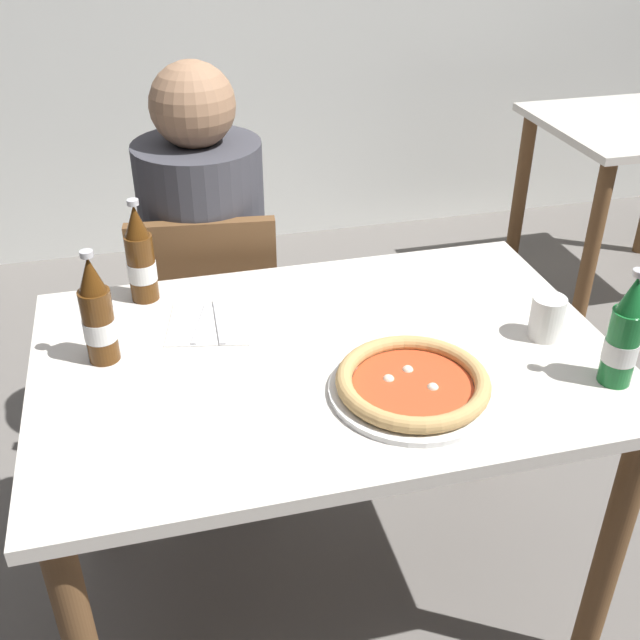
# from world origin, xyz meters

# --- Properties ---
(ground_plane) EXTENTS (8.00, 8.00, 0.00)m
(ground_plane) POSITION_xyz_m (0.00, 0.00, 0.00)
(ground_plane) COLOR slate
(dining_table_main) EXTENTS (1.20, 0.80, 0.75)m
(dining_table_main) POSITION_xyz_m (0.00, 0.00, 0.64)
(dining_table_main) COLOR silver
(dining_table_main) RESTS_ON ground_plane
(chair_behind_table) EXTENTS (0.44, 0.44, 0.85)m
(chair_behind_table) POSITION_xyz_m (-0.19, 0.61, 0.48)
(chair_behind_table) COLOR brown
(chair_behind_table) RESTS_ON ground_plane
(diner_seated) EXTENTS (0.34, 0.34, 1.21)m
(diner_seated) POSITION_xyz_m (-0.18, 0.66, 0.58)
(diner_seated) COLOR #2D3342
(diner_seated) RESTS_ON ground_plane
(dining_table_background) EXTENTS (0.80, 0.70, 0.75)m
(dining_table_background) POSITION_xyz_m (1.63, 1.26, 0.59)
(dining_table_background) COLOR silver
(dining_table_background) RESTS_ON ground_plane
(pizza_margherita_near) EXTENTS (0.32, 0.32, 0.04)m
(pizza_margherita_near) POSITION_xyz_m (0.13, -0.17, 0.77)
(pizza_margherita_near) COLOR white
(pizza_margherita_near) RESTS_ON dining_table_main
(beer_bottle_left) EXTENTS (0.07, 0.07, 0.25)m
(beer_bottle_left) POSITION_xyz_m (0.53, -0.23, 0.85)
(beer_bottle_left) COLOR #196B2D
(beer_bottle_left) RESTS_ON dining_table_main
(beer_bottle_center) EXTENTS (0.07, 0.07, 0.25)m
(beer_bottle_center) POSITION_xyz_m (-0.35, 0.32, 0.85)
(beer_bottle_center) COLOR #512D0F
(beer_bottle_center) RESTS_ON dining_table_main
(beer_bottle_right) EXTENTS (0.07, 0.07, 0.25)m
(beer_bottle_right) POSITION_xyz_m (-0.45, 0.09, 0.85)
(beer_bottle_right) COLOR #512D0F
(beer_bottle_right) RESTS_ON dining_table_main
(napkin_with_cutlery) EXTENTS (0.21, 0.21, 0.01)m
(napkin_with_cutlery) POSITION_xyz_m (-0.22, 0.17, 0.75)
(napkin_with_cutlery) COLOR white
(napkin_with_cutlery) RESTS_ON dining_table_main
(paper_cup) EXTENTS (0.07, 0.07, 0.09)m
(paper_cup) POSITION_xyz_m (0.47, -0.05, 0.80)
(paper_cup) COLOR white
(paper_cup) RESTS_ON dining_table_main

